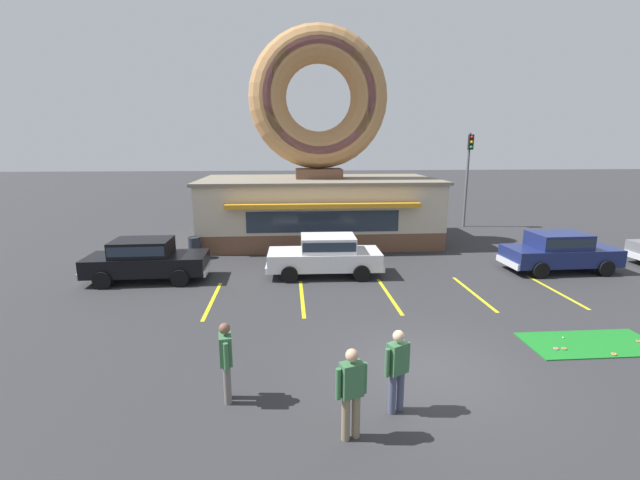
{
  "coord_description": "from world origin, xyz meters",
  "views": [
    {
      "loc": [
        -3.21,
        -8.76,
        5.06
      ],
      "look_at": [
        -2.17,
        5.0,
        2.0
      ],
      "focal_mm": 24.0,
      "sensor_mm": 36.0,
      "label": 1
    }
  ],
  "objects_px": {
    "car_black": "(146,258)",
    "golf_ball": "(563,338)",
    "pedestrian_blue_sweater_man": "(351,390)",
    "trash_bin": "(195,247)",
    "car_white": "(326,254)",
    "pedestrian_hooded_kid": "(397,367)",
    "pedestrian_leather_jacket_man": "(226,358)",
    "traffic_light_pole": "(468,168)",
    "car_navy": "(559,250)"
  },
  "relations": [
    {
      "from": "pedestrian_leather_jacket_man",
      "to": "golf_ball",
      "type": "bearing_deg",
      "value": 14.17
    },
    {
      "from": "car_white",
      "to": "pedestrian_hooded_kid",
      "type": "relative_size",
      "value": 2.73
    },
    {
      "from": "car_navy",
      "to": "golf_ball",
      "type": "bearing_deg",
      "value": -121.67
    },
    {
      "from": "golf_ball",
      "to": "car_white",
      "type": "relative_size",
      "value": 0.01
    },
    {
      "from": "car_black",
      "to": "traffic_light_pole",
      "type": "xyz_separation_m",
      "value": [
        16.58,
        9.84,
        2.84
      ]
    },
    {
      "from": "car_white",
      "to": "trash_bin",
      "type": "relative_size",
      "value": 4.71
    },
    {
      "from": "car_white",
      "to": "pedestrian_hooded_kid",
      "type": "xyz_separation_m",
      "value": [
        0.57,
        -9.0,
        0.06
      ]
    },
    {
      "from": "trash_bin",
      "to": "traffic_light_pole",
      "type": "bearing_deg",
      "value": 23.1
    },
    {
      "from": "car_navy",
      "to": "car_black",
      "type": "bearing_deg",
      "value": -179.95
    },
    {
      "from": "car_black",
      "to": "pedestrian_blue_sweater_man",
      "type": "relative_size",
      "value": 2.69
    },
    {
      "from": "golf_ball",
      "to": "pedestrian_hooded_kid",
      "type": "height_order",
      "value": "pedestrian_hooded_kid"
    },
    {
      "from": "car_black",
      "to": "golf_ball",
      "type": "bearing_deg",
      "value": -25.68
    },
    {
      "from": "golf_ball",
      "to": "pedestrian_leather_jacket_man",
      "type": "height_order",
      "value": "pedestrian_leather_jacket_man"
    },
    {
      "from": "car_navy",
      "to": "car_white",
      "type": "relative_size",
      "value": 1.0
    },
    {
      "from": "golf_ball",
      "to": "car_navy",
      "type": "bearing_deg",
      "value": 58.33
    },
    {
      "from": "car_white",
      "to": "traffic_light_pole",
      "type": "distance_m",
      "value": 14.01
    },
    {
      "from": "pedestrian_leather_jacket_man",
      "to": "trash_bin",
      "type": "height_order",
      "value": "pedestrian_leather_jacket_man"
    },
    {
      "from": "pedestrian_leather_jacket_man",
      "to": "traffic_light_pole",
      "type": "xyz_separation_m",
      "value": [
        12.44,
        18.1,
        2.78
      ]
    },
    {
      "from": "car_navy",
      "to": "traffic_light_pole",
      "type": "distance_m",
      "value": 10.23
    },
    {
      "from": "car_navy",
      "to": "pedestrian_blue_sweater_man",
      "type": "relative_size",
      "value": 2.7
    },
    {
      "from": "trash_bin",
      "to": "pedestrian_blue_sweater_man",
      "type": "bearing_deg",
      "value": -67.45
    },
    {
      "from": "pedestrian_blue_sweater_man",
      "to": "trash_bin",
      "type": "height_order",
      "value": "pedestrian_blue_sweater_man"
    },
    {
      "from": "car_white",
      "to": "trash_bin",
      "type": "bearing_deg",
      "value": 151.6
    },
    {
      "from": "pedestrian_blue_sweater_man",
      "to": "pedestrian_hooded_kid",
      "type": "relative_size",
      "value": 1.01
    },
    {
      "from": "pedestrian_hooded_kid",
      "to": "traffic_light_pole",
      "type": "height_order",
      "value": "traffic_light_pole"
    },
    {
      "from": "traffic_light_pole",
      "to": "car_black",
      "type": "bearing_deg",
      "value": -149.3
    },
    {
      "from": "car_white",
      "to": "car_black",
      "type": "relative_size",
      "value": 1.0
    },
    {
      "from": "car_navy",
      "to": "pedestrian_leather_jacket_man",
      "type": "xyz_separation_m",
      "value": [
        -12.31,
        -8.27,
        0.06
      ]
    },
    {
      "from": "car_black",
      "to": "trash_bin",
      "type": "xyz_separation_m",
      "value": [
        1.13,
        3.25,
        -0.37
      ]
    },
    {
      "from": "pedestrian_hooded_kid",
      "to": "golf_ball",
      "type": "bearing_deg",
      "value": 27.75
    },
    {
      "from": "pedestrian_hooded_kid",
      "to": "traffic_light_pole",
      "type": "xyz_separation_m",
      "value": [
        9.14,
        18.7,
        2.77
      ]
    },
    {
      "from": "car_white",
      "to": "trash_bin",
      "type": "xyz_separation_m",
      "value": [
        -5.74,
        3.1,
        -0.37
      ]
    },
    {
      "from": "car_white",
      "to": "pedestrian_leather_jacket_man",
      "type": "relative_size",
      "value": 2.74
    },
    {
      "from": "golf_ball",
      "to": "traffic_light_pole",
      "type": "distance_m",
      "value": 16.81
    },
    {
      "from": "pedestrian_leather_jacket_man",
      "to": "traffic_light_pole",
      "type": "relative_size",
      "value": 0.29
    },
    {
      "from": "golf_ball",
      "to": "trash_bin",
      "type": "xyz_separation_m",
      "value": [
        -11.55,
        9.35,
        0.45
      ]
    },
    {
      "from": "pedestrian_hooded_kid",
      "to": "car_black",
      "type": "bearing_deg",
      "value": 130.04
    },
    {
      "from": "golf_ball",
      "to": "car_black",
      "type": "distance_m",
      "value": 14.1
    },
    {
      "from": "pedestrian_blue_sweater_man",
      "to": "golf_ball",
      "type": "bearing_deg",
      "value": 29.11
    },
    {
      "from": "car_white",
      "to": "pedestrian_blue_sweater_man",
      "type": "xyz_separation_m",
      "value": [
        -0.42,
        -9.72,
        0.08
      ]
    },
    {
      "from": "pedestrian_hooded_kid",
      "to": "pedestrian_leather_jacket_man",
      "type": "height_order",
      "value": "pedestrian_hooded_kid"
    },
    {
      "from": "pedestrian_blue_sweater_man",
      "to": "traffic_light_pole",
      "type": "height_order",
      "value": "traffic_light_pole"
    },
    {
      "from": "golf_ball",
      "to": "trash_bin",
      "type": "height_order",
      "value": "trash_bin"
    },
    {
      "from": "car_black",
      "to": "car_navy",
      "type": "bearing_deg",
      "value": 0.05
    },
    {
      "from": "car_white",
      "to": "pedestrian_leather_jacket_man",
      "type": "height_order",
      "value": "pedestrian_leather_jacket_man"
    },
    {
      "from": "golf_ball",
      "to": "car_white",
      "type": "height_order",
      "value": "car_white"
    },
    {
      "from": "car_navy",
      "to": "trash_bin",
      "type": "relative_size",
      "value": 4.72
    },
    {
      "from": "pedestrian_leather_jacket_man",
      "to": "car_white",
      "type": "bearing_deg",
      "value": 72.02
    },
    {
      "from": "car_navy",
      "to": "pedestrian_leather_jacket_man",
      "type": "bearing_deg",
      "value": -146.12
    },
    {
      "from": "car_black",
      "to": "traffic_light_pole",
      "type": "distance_m",
      "value": 19.49
    }
  ]
}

